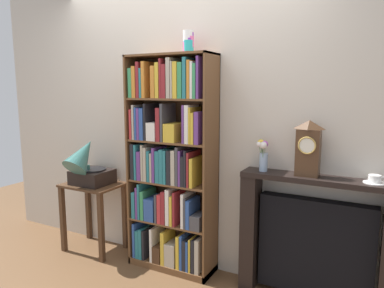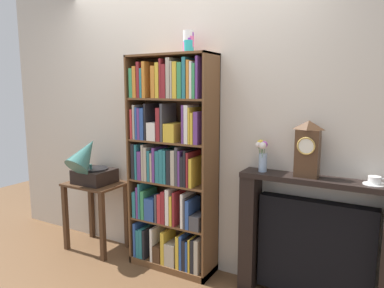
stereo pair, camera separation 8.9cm
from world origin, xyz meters
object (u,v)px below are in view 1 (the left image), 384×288
object	(u,v)px
bookshelf	(170,169)
teacup_with_saucer	(375,180)
side_table_left	(94,201)
flower_vase	(263,153)
cup_stack	(188,42)
gramophone	(87,165)
mantel_clock	(308,148)
fireplace_mantel	(315,241)

from	to	relation	value
bookshelf	teacup_with_saucer	world-z (taller)	bookshelf
side_table_left	flower_vase	xyz separation A→B (m)	(1.68, 0.10, 0.62)
cup_stack	teacup_with_saucer	bearing A→B (deg)	0.93
flower_vase	gramophone	bearing A→B (deg)	-174.58
side_table_left	teacup_with_saucer	size ratio (longest dim) A/B	4.81
cup_stack	mantel_clock	world-z (taller)	cup_stack
gramophone	fireplace_mantel	xyz separation A→B (m)	(2.09, 0.18, -0.40)
mantel_clock	teacup_with_saucer	distance (m)	0.48
cup_stack	flower_vase	world-z (taller)	cup_stack
side_table_left	gramophone	distance (m)	0.39
bookshelf	mantel_clock	distance (m)	1.18
gramophone	mantel_clock	distance (m)	2.04
flower_vase	teacup_with_saucer	bearing A→B (deg)	-0.04
bookshelf	fireplace_mantel	xyz separation A→B (m)	(1.23, 0.06, -0.44)
bookshelf	gramophone	size ratio (longest dim) A/B	3.71
bookshelf	fireplace_mantel	world-z (taller)	bookshelf
cup_stack	mantel_clock	size ratio (longest dim) A/B	0.44
cup_stack	gramophone	xyz separation A→B (m)	(-1.04, -0.14, -1.10)
cup_stack	teacup_with_saucer	world-z (taller)	cup_stack
mantel_clock	fireplace_mantel	bearing A→B (deg)	14.64
flower_vase	teacup_with_saucer	xyz separation A→B (m)	(0.78, -0.00, -0.12)
fireplace_mantel	flower_vase	distance (m)	0.76
cup_stack	gramophone	world-z (taller)	cup_stack
fireplace_mantel	cup_stack	bearing A→B (deg)	-177.76
gramophone	mantel_clock	bearing A→B (deg)	4.44
gramophone	teacup_with_saucer	xyz separation A→B (m)	(2.46, 0.16, 0.12)
cup_stack	fireplace_mantel	world-z (taller)	cup_stack
side_table_left	mantel_clock	distance (m)	2.13
mantel_clock	teacup_with_saucer	world-z (taller)	mantel_clock
fireplace_mantel	teacup_with_saucer	bearing A→B (deg)	-2.89
mantel_clock	teacup_with_saucer	bearing A→B (deg)	0.28
bookshelf	gramophone	bearing A→B (deg)	-172.53
gramophone	teacup_with_saucer	bearing A→B (deg)	3.70
gramophone	fireplace_mantel	distance (m)	2.14
bookshelf	gramophone	world-z (taller)	bookshelf
bookshelf	flower_vase	size ratio (longest dim) A/B	7.80
flower_vase	cup_stack	bearing A→B (deg)	-177.90
bookshelf	cup_stack	size ratio (longest dim) A/B	10.46
gramophone	fireplace_mantel	size ratio (longest dim) A/B	0.46
side_table_left	fireplace_mantel	world-z (taller)	fireplace_mantel
gramophone	bookshelf	bearing A→B (deg)	7.47
bookshelf	side_table_left	bearing A→B (deg)	-176.58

